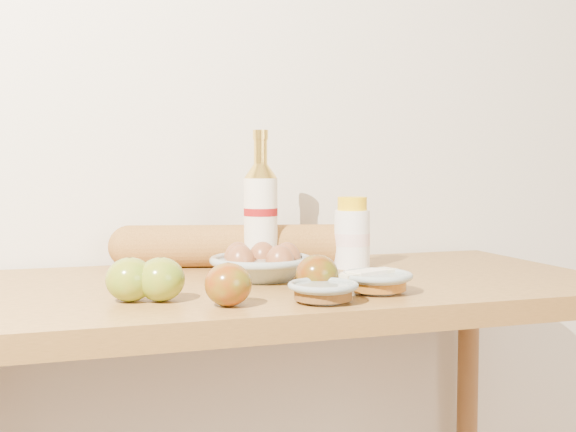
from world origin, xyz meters
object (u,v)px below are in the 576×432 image
object	(u,v)px
table	(283,346)
egg_bowl	(261,265)
cream_bottle	(352,235)
baguette	(236,246)
bourbon_bottle	(261,213)

from	to	relation	value
table	egg_bowl	xyz separation A→B (m)	(-0.04, 0.02, 0.15)
cream_bottle	egg_bowl	xyz separation A→B (m)	(-0.22, -0.09, -0.04)
cream_bottle	table	bearing A→B (deg)	-126.91
baguette	cream_bottle	bearing A→B (deg)	-7.52
table	baguette	world-z (taller)	baguette
bourbon_bottle	egg_bowl	size ratio (longest dim) A/B	1.15
table	bourbon_bottle	bearing A→B (deg)	89.73
cream_bottle	baguette	size ratio (longest dim) A/B	0.28
table	egg_bowl	world-z (taller)	egg_bowl
egg_bowl	bourbon_bottle	bearing A→B (deg)	74.55
table	bourbon_bottle	world-z (taller)	bourbon_bottle
table	bourbon_bottle	distance (m)	0.28
cream_bottle	baguette	xyz separation A→B (m)	(-0.22, 0.09, -0.02)
cream_bottle	baguette	world-z (taller)	cream_bottle
bourbon_bottle	egg_bowl	distance (m)	0.16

